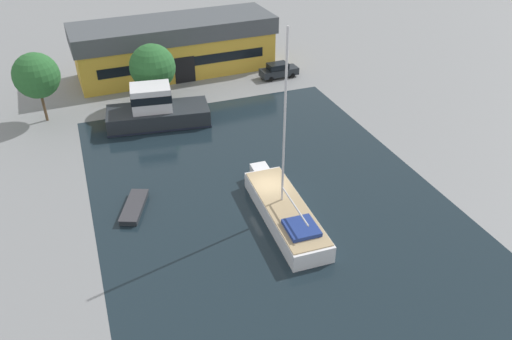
% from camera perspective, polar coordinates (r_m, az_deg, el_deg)
% --- Properties ---
extents(ground_plane, '(440.00, 440.00, 0.00)m').
position_cam_1_polar(ground_plane, '(39.19, 1.43, -3.29)').
color(ground_plane, gray).
extents(water_canal, '(26.38, 37.15, 0.01)m').
position_cam_1_polar(water_canal, '(39.19, 1.43, -3.29)').
color(water_canal, black).
rests_on(water_canal, ground).
extents(warehouse_building, '(24.05, 8.57, 6.35)m').
position_cam_1_polar(warehouse_building, '(62.37, -9.21, 13.79)').
color(warehouse_building, gold).
rests_on(warehouse_building, ground).
extents(quay_tree_near_building, '(4.75, 4.75, 6.59)m').
position_cam_1_polar(quay_tree_near_building, '(53.50, -11.74, 11.45)').
color(quay_tree_near_building, brown).
rests_on(quay_tree_near_building, ground).
extents(quay_tree_by_water, '(4.42, 4.42, 7.01)m').
position_cam_1_polar(quay_tree_by_water, '(53.10, -23.81, 9.84)').
color(quay_tree_by_water, brown).
rests_on(quay_tree_by_water, ground).
extents(parked_car, '(4.64, 1.99, 1.76)m').
position_cam_1_polar(parked_car, '(60.77, 2.60, 11.31)').
color(parked_car, '#1E2328').
rests_on(parked_car, ground).
extents(sailboat_moored, '(3.32, 11.65, 14.22)m').
position_cam_1_polar(sailboat_moored, '(36.70, 3.29, -4.70)').
color(sailboat_moored, white).
rests_on(sailboat_moored, water_canal).
extents(motor_cruiser, '(10.45, 5.38, 4.06)m').
position_cam_1_polar(motor_cruiser, '(50.35, -11.34, 6.69)').
color(motor_cruiser, '#23282D').
rests_on(motor_cruiser, water_canal).
extents(small_dinghy, '(2.83, 4.34, 0.49)m').
position_cam_1_polar(small_dinghy, '(39.00, -13.74, -4.13)').
color(small_dinghy, '#23282D').
rests_on(small_dinghy, water_canal).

